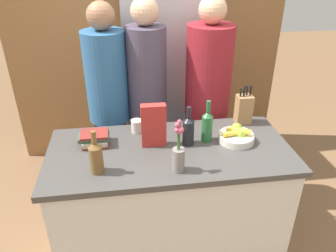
# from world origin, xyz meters

# --- Properties ---
(ground_plane) EXTENTS (14.00, 14.00, 0.00)m
(ground_plane) POSITION_xyz_m (0.00, 0.00, 0.00)
(ground_plane) COLOR brown
(kitchen_island) EXTENTS (1.59, 0.74, 0.92)m
(kitchen_island) POSITION_xyz_m (0.00, 0.00, 0.46)
(kitchen_island) COLOR silver
(kitchen_island) RESTS_ON ground_plane
(back_wall_wood) EXTENTS (2.79, 0.12, 2.60)m
(back_wall_wood) POSITION_xyz_m (0.00, 1.56, 1.30)
(back_wall_wood) COLOR olive
(back_wall_wood) RESTS_ON ground_plane
(refrigerator) EXTENTS (0.83, 0.63, 1.85)m
(refrigerator) POSITION_xyz_m (0.15, 1.20, 0.93)
(refrigerator) COLOR #B7B7BC
(refrigerator) RESTS_ON ground_plane
(fruit_bowl) EXTENTS (0.24, 0.24, 0.10)m
(fruit_bowl) POSITION_xyz_m (0.46, 0.04, 0.96)
(fruit_bowl) COLOR silver
(fruit_bowl) RESTS_ON kitchen_island
(knife_block) EXTENTS (0.11, 0.09, 0.30)m
(knife_block) POSITION_xyz_m (0.59, 0.29, 1.03)
(knife_block) COLOR #A87A4C
(knife_block) RESTS_ON kitchen_island
(flower_vase) EXTENTS (0.07, 0.07, 0.33)m
(flower_vase) POSITION_xyz_m (0.01, -0.24, 1.03)
(flower_vase) COLOR gray
(flower_vase) RESTS_ON kitchen_island
(cereal_box) EXTENTS (0.16, 0.06, 0.29)m
(cereal_box) POSITION_xyz_m (-0.10, 0.07, 1.07)
(cereal_box) COLOR red
(cereal_box) RESTS_ON kitchen_island
(coffee_mug) EXTENTS (0.11, 0.08, 0.09)m
(coffee_mug) POSITION_xyz_m (-0.20, 0.26, 0.97)
(coffee_mug) COLOR silver
(coffee_mug) RESTS_ON kitchen_island
(book_stack) EXTENTS (0.20, 0.15, 0.09)m
(book_stack) POSITION_xyz_m (-0.49, 0.13, 0.96)
(book_stack) COLOR maroon
(book_stack) RESTS_ON kitchen_island
(bottle_oil) EXTENTS (0.07, 0.07, 0.29)m
(bottle_oil) POSITION_xyz_m (0.26, 0.07, 1.04)
(bottle_oil) COLOR #286633
(bottle_oil) RESTS_ON kitchen_island
(bottle_vinegar) EXTENTS (0.08, 0.08, 0.27)m
(bottle_vinegar) POSITION_xyz_m (-0.46, -0.19, 1.03)
(bottle_vinegar) COLOR brown
(bottle_vinegar) RESTS_ON kitchen_island
(bottle_wine) EXTENTS (0.08, 0.08, 0.27)m
(bottle_wine) POSITION_xyz_m (0.13, 0.05, 1.03)
(bottle_wine) COLOR black
(bottle_wine) RESTS_ON kitchen_island
(person_at_sink) EXTENTS (0.33, 0.33, 1.76)m
(person_at_sink) POSITION_xyz_m (-0.40, 0.65, 1.00)
(person_at_sink) COLOR #383842
(person_at_sink) RESTS_ON ground_plane
(person_in_blue) EXTENTS (0.31, 0.31, 1.78)m
(person_in_blue) POSITION_xyz_m (-0.09, 0.65, 1.02)
(person_in_blue) COLOR #383842
(person_in_blue) RESTS_ON ground_plane
(person_in_red_tee) EXTENTS (0.37, 0.37, 1.79)m
(person_in_red_tee) POSITION_xyz_m (0.40, 0.61, 1.00)
(person_in_red_tee) COLOR #383842
(person_in_red_tee) RESTS_ON ground_plane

